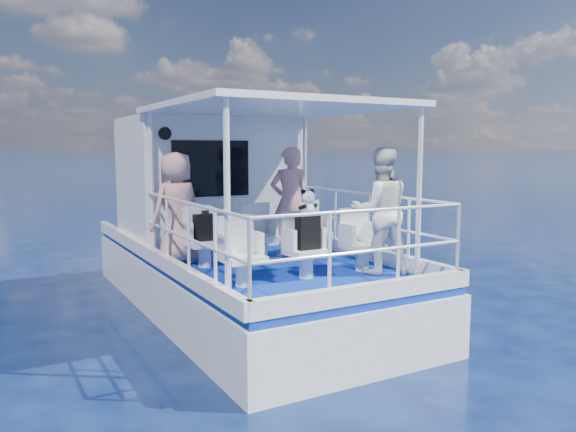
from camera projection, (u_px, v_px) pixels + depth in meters
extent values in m
plane|color=#071239|center=(268.00, 322.00, 8.35)|extent=(2000.00, 2000.00, 0.00)
cube|color=white|center=(240.00, 306.00, 9.21)|extent=(3.00, 7.00, 1.60)
cube|color=#0A2795|center=(239.00, 255.00, 9.11)|extent=(2.90, 6.90, 0.10)
cube|color=white|center=(209.00, 180.00, 10.10)|extent=(2.85, 2.00, 2.20)
cube|color=white|center=(273.00, 107.00, 7.80)|extent=(3.00, 3.20, 0.08)
cylinder|color=white|center=(227.00, 202.00, 5.98)|extent=(0.07, 0.07, 2.20)
cylinder|color=white|center=(419.00, 193.00, 7.29)|extent=(0.07, 0.07, 2.20)
cylinder|color=white|center=(152.00, 186.00, 8.49)|extent=(0.07, 0.07, 2.20)
cylinder|color=white|center=(305.00, 181.00, 9.80)|extent=(0.07, 0.07, 2.20)
cube|color=white|center=(205.00, 253.00, 7.95)|extent=(0.48, 0.46, 0.38)
cube|color=white|center=(261.00, 248.00, 8.39)|extent=(0.48, 0.46, 0.38)
cube|color=white|center=(313.00, 243.00, 8.83)|extent=(0.48, 0.46, 0.38)
cube|color=white|center=(243.00, 271.00, 6.83)|extent=(0.48, 0.46, 0.38)
cube|color=white|center=(306.00, 263.00, 7.26)|extent=(0.48, 0.46, 0.38)
cube|color=white|center=(362.00, 257.00, 7.70)|extent=(0.48, 0.46, 0.38)
imported|color=#D5918A|center=(177.00, 209.00, 8.07)|extent=(0.70, 0.59, 1.62)
imported|color=pink|center=(290.00, 202.00, 8.67)|extent=(0.70, 0.54, 1.70)
imported|color=white|center=(380.00, 211.00, 7.46)|extent=(0.99, 0.89, 1.69)
cube|color=black|center=(204.00, 227.00, 7.89)|extent=(0.28, 0.16, 0.37)
cube|color=black|center=(308.00, 232.00, 7.20)|extent=(0.29, 0.16, 0.44)
cube|color=black|center=(205.00, 212.00, 7.85)|extent=(0.10, 0.06, 0.06)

